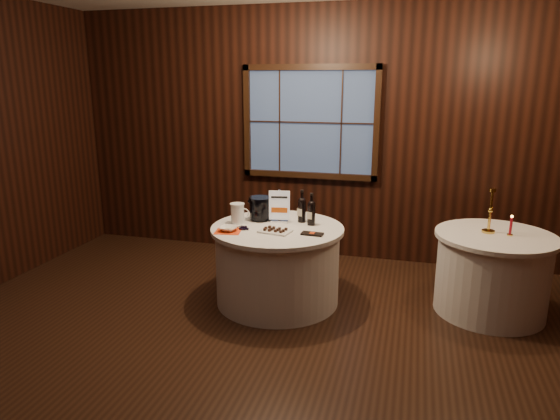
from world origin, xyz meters
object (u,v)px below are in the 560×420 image
(main_table, at_px, (277,264))
(chocolate_box, at_px, (312,234))
(side_table, at_px, (492,273))
(cracker_bowl, at_px, (228,229))
(red_candle, at_px, (511,227))
(port_bottle_left, at_px, (302,208))
(brass_candlestick, at_px, (490,217))
(glass_pitcher, at_px, (238,213))
(sign_stand, at_px, (279,211))
(port_bottle_right, at_px, (311,211))
(chocolate_plate, at_px, (275,230))
(ice_bucket, at_px, (260,208))
(grape_bunch, at_px, (244,228))

(main_table, relative_size, chocolate_box, 6.44)
(side_table, bearing_deg, cracker_bowl, -166.95)
(red_candle, bearing_deg, port_bottle_left, -178.15)
(brass_candlestick, bearing_deg, main_table, -170.04)
(port_bottle_left, xyz_separation_m, glass_pitcher, (-0.60, -0.21, -0.04))
(sign_stand, distance_m, glass_pitcher, 0.41)
(sign_stand, height_order, cracker_bowl, sign_stand)
(chocolate_box, bearing_deg, main_table, 161.03)
(port_bottle_right, height_order, red_candle, port_bottle_right)
(chocolate_plate, distance_m, brass_candlestick, 1.98)
(sign_stand, bearing_deg, chocolate_box, -49.32)
(chocolate_box, relative_size, cracker_bowl, 1.20)
(ice_bucket, bearing_deg, sign_stand, -6.05)
(side_table, bearing_deg, port_bottle_right, -175.05)
(side_table, xyz_separation_m, brass_candlestick, (-0.07, 0.04, 0.53))
(port_bottle_right, height_order, ice_bucket, port_bottle_right)
(port_bottle_right, height_order, glass_pitcher, port_bottle_right)
(sign_stand, height_order, chocolate_box, sign_stand)
(port_bottle_right, xyz_separation_m, grape_bunch, (-0.58, -0.33, -0.12))
(ice_bucket, relative_size, red_candle, 1.23)
(chocolate_plate, xyz_separation_m, brass_candlestick, (1.91, 0.51, 0.13))
(port_bottle_right, distance_m, brass_candlestick, 1.65)
(glass_pitcher, bearing_deg, chocolate_plate, -36.97)
(sign_stand, relative_size, red_candle, 1.73)
(ice_bucket, bearing_deg, cracker_bowl, -111.41)
(red_candle, bearing_deg, ice_bucket, -177.49)
(main_table, bearing_deg, port_bottle_right, 27.04)
(port_bottle_left, distance_m, brass_candlestick, 1.75)
(main_table, bearing_deg, brass_candlestick, 9.96)
(port_bottle_left, distance_m, chocolate_box, 0.45)
(main_table, distance_m, port_bottle_right, 0.62)
(side_table, height_order, sign_stand, sign_stand)
(main_table, relative_size, ice_bucket, 5.41)
(sign_stand, distance_m, chocolate_box, 0.53)
(main_table, height_order, glass_pitcher, glass_pitcher)
(glass_pitcher, height_order, cracker_bowl, glass_pitcher)
(sign_stand, bearing_deg, ice_bucket, 163.82)
(ice_bucket, bearing_deg, side_table, 2.84)
(side_table, distance_m, port_bottle_right, 1.78)
(cracker_bowl, bearing_deg, port_bottle_left, 39.44)
(port_bottle_left, bearing_deg, port_bottle_right, -12.49)
(port_bottle_left, relative_size, chocolate_plate, 1.04)
(side_table, relative_size, brass_candlestick, 2.59)
(main_table, distance_m, ice_bucket, 0.59)
(cracker_bowl, relative_size, brass_candlestick, 0.40)
(sign_stand, bearing_deg, glass_pitcher, -168.44)
(glass_pitcher, xyz_separation_m, red_candle, (2.52, 0.28, -0.03))
(sign_stand, relative_size, port_bottle_right, 1.04)
(chocolate_plate, relative_size, brass_candlestick, 0.76)
(side_table, distance_m, red_candle, 0.47)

